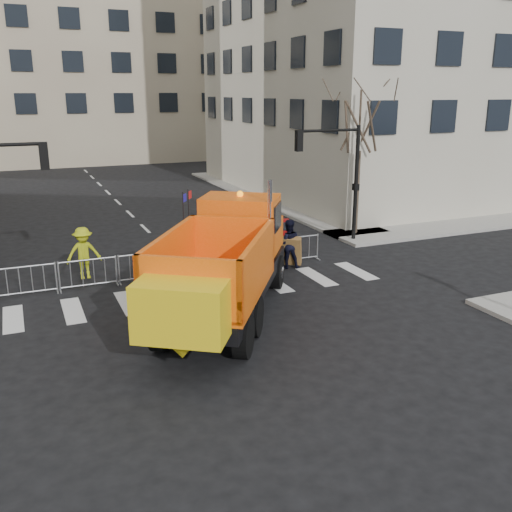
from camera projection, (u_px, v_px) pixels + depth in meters
name	position (u px, v px, depth m)	size (l,w,h in m)	color
ground	(275.00, 354.00, 15.42)	(120.00, 120.00, 0.00)	black
sidewalk_back	(186.00, 266.00, 22.91)	(64.00, 5.00, 0.15)	gray
building_far	(61.00, 39.00, 58.02)	(30.00, 18.00, 24.00)	tan
traffic_light_right	(356.00, 185.00, 26.27)	(0.18, 0.18, 5.40)	black
crowd_barriers	(173.00, 263.00, 21.70)	(12.60, 0.60, 1.10)	#9EA0A5
street_tree	(358.00, 159.00, 27.12)	(3.00, 3.00, 7.50)	#382B21
plow_truck	(224.00, 261.00, 17.43)	(8.36, 10.49, 4.17)	black
cop_a	(237.00, 252.00, 21.98)	(0.65, 0.42, 1.77)	black
cop_b	(288.00, 244.00, 22.77)	(0.96, 0.75, 1.98)	black
cop_c	(241.00, 251.00, 22.02)	(1.09, 0.45, 1.86)	black
worker	(84.00, 253.00, 21.00)	(1.25, 0.72, 1.94)	#B0BB16
newspaper_box	(284.00, 231.00, 26.04)	(0.45, 0.40, 1.10)	maroon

